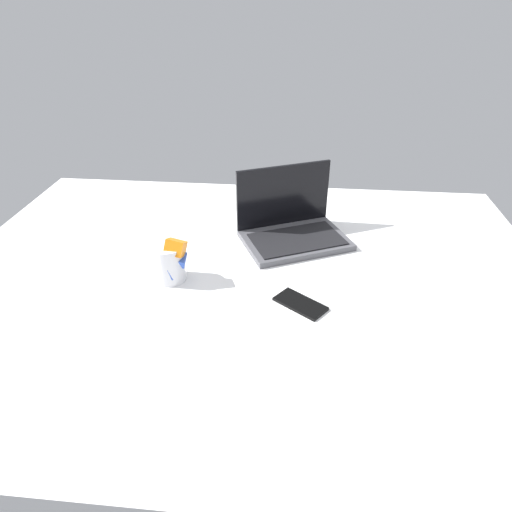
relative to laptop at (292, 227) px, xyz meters
The scene contains 4 objects.
bed_mattress 30.80cm from the laptop, 116.69° to the right, with size 180.00×140.00×18.00cm, color white.
laptop is the anchor object (origin of this frame).
snack_cup 43.82cm from the laptop, 140.53° to the right, with size 9.94×9.00×14.11cm.
cell_phone 37.01cm from the laptop, 84.40° to the right, with size 6.80×14.00×0.80cm, color black.
Camera 1 is at (13.87, -111.22, 92.90)cm, focal length 32.25 mm.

